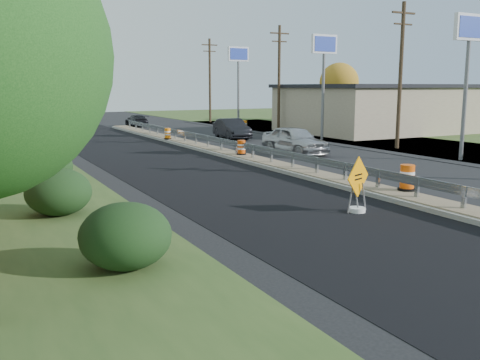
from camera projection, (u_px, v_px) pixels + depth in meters
name	position (u px, v px, depth m)	size (l,w,h in m)	color
ground	(345.00, 185.00, 22.40)	(140.00, 140.00, 0.00)	black
milled_overlay	(164.00, 162.00, 29.13)	(7.20, 120.00, 0.01)	black
median	(253.00, 160.00, 29.37)	(1.60, 55.00, 0.23)	gray
guardrail	(244.00, 147.00, 30.14)	(0.10, 46.15, 0.72)	silver
retail_building_near	(390.00, 108.00, 49.06)	(18.50, 12.50, 4.27)	tan
pylon_sign_south	(469.00, 41.00, 28.69)	(2.20, 0.30, 7.90)	slate
pylon_sign_mid	(324.00, 54.00, 40.04)	(2.20, 0.30, 7.90)	slate
pylon_sign_north	(238.00, 62.00, 52.27)	(2.20, 0.30, 7.90)	slate
utility_pole_smid	(401.00, 73.00, 34.65)	(1.90, 0.26, 9.40)	#473523
utility_pole_nmid	(279.00, 77.00, 47.75)	(1.90, 0.26, 9.40)	#473523
utility_pole_north	(210.00, 79.00, 60.85)	(1.90, 0.26, 9.40)	#473523
hedge_south	(125.00, 236.00, 12.02)	(2.09, 2.09, 1.52)	black
hedge_mid	(58.00, 192.00, 17.03)	(2.09, 2.09, 1.52)	black
hedge_north	(47.00, 166.00, 22.50)	(2.09, 2.09, 1.52)	black
tree_far_yellow	(339.00, 83.00, 63.16)	(4.62, 4.62, 6.86)	#473523
caution_sign	(357.00, 198.00, 17.45)	(1.26, 0.56, 1.85)	white
barrel_median_near	(407.00, 178.00, 19.95)	(0.66, 0.66, 0.97)	black
barrel_median_mid	(241.00, 148.00, 30.49)	(0.56, 0.56, 0.82)	black
barrel_median_far	(168.00, 134.00, 39.58)	(0.54, 0.54, 0.80)	black
barrel_shoulder_far	(244.00, 126.00, 49.52)	(0.66, 0.66, 0.97)	black
car_silver	(295.00, 140.00, 32.60)	(2.01, 4.98, 1.70)	#B0B0B5
car_dark_mid	(232.00, 129.00, 42.13)	(1.67, 4.80, 1.58)	black
car_dark_far	(137.00, 120.00, 55.28)	(1.71, 4.19, 1.22)	black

